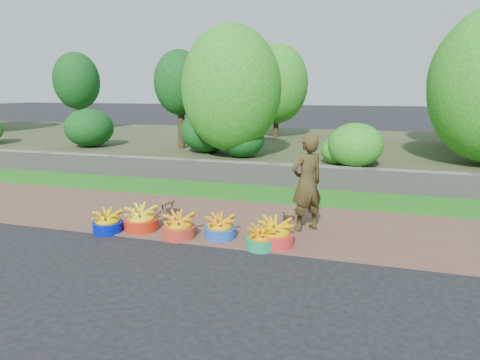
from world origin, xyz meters
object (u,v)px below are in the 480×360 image
(basin_b, at_px, (141,220))
(basin_e, at_px, (261,239))
(stool_left, at_px, (164,203))
(vendor_woman, at_px, (307,183))
(basin_d, at_px, (220,228))
(stool_right, at_px, (290,212))
(basin_f, at_px, (275,234))
(basin_c, at_px, (179,227))
(basin_a, at_px, (108,223))

(basin_b, relative_size, basin_e, 1.26)
(stool_left, bearing_deg, basin_e, -25.15)
(basin_e, bearing_deg, vendor_woman, 61.02)
(basin_d, bearing_deg, stool_left, 151.15)
(vendor_woman, bearing_deg, basin_e, 19.96)
(stool_left, distance_m, stool_right, 2.31)
(basin_f, bearing_deg, basin_b, 178.60)
(basin_c, xyz_separation_m, basin_d, (0.64, 0.14, -0.01))
(basin_b, distance_m, basin_c, 0.75)
(basin_b, xyz_separation_m, stool_right, (2.32, 0.99, 0.05))
(basin_a, height_order, basin_e, basin_a)
(basin_e, height_order, vendor_woman, vendor_woman)
(basin_b, xyz_separation_m, basin_c, (0.74, -0.12, -0.01))
(basin_c, distance_m, stool_right, 1.94)
(basin_d, xyz_separation_m, basin_e, (0.72, -0.23, -0.02))
(basin_a, xyz_separation_m, basin_b, (0.49, 0.22, 0.02))
(basin_a, xyz_separation_m, basin_c, (1.23, 0.10, 0.01))
(basin_f, bearing_deg, vendor_woman, 66.39)
(basin_f, relative_size, stool_left, 1.34)
(basin_d, relative_size, basin_f, 0.89)
(basin_d, distance_m, basin_e, 0.75)
(basin_c, relative_size, stool_right, 1.62)
(basin_a, xyz_separation_m, vendor_woman, (3.12, 0.97, 0.65))
(basin_a, distance_m, basin_b, 0.54)
(basin_c, height_order, basin_e, basin_c)
(basin_c, height_order, vendor_woman, vendor_woman)
(basin_c, relative_size, basin_d, 1.05)
(basin_b, distance_m, stool_left, 0.77)
(basin_b, xyz_separation_m, basin_f, (2.27, -0.06, -0.00))
(basin_b, xyz_separation_m, vendor_woman, (2.62, 0.75, 0.63))
(basin_d, relative_size, basin_e, 1.11)
(basin_e, xyz_separation_m, vendor_woman, (0.53, 0.96, 0.67))
(basin_c, height_order, basin_d, basin_c)
(basin_a, bearing_deg, stool_left, 62.11)
(basin_d, distance_m, vendor_woman, 1.59)
(stool_right, bearing_deg, basin_e, -100.88)
(basin_b, distance_m, basin_e, 2.10)
(basin_d, bearing_deg, vendor_woman, 30.43)
(vendor_woman, bearing_deg, basin_a, -23.71)
(basin_d, bearing_deg, basin_a, -172.64)
(basin_f, distance_m, stool_left, 2.39)
(basin_c, bearing_deg, basin_f, 2.58)
(basin_f, bearing_deg, basin_d, 175.27)
(basin_b, bearing_deg, basin_c, -9.58)
(basin_f, xyz_separation_m, stool_left, (-2.24, 0.82, 0.08))
(basin_a, bearing_deg, basin_b, 24.32)
(basin_c, bearing_deg, vendor_woman, 24.91)
(stool_right, bearing_deg, basin_a, -156.71)
(basin_a, distance_m, stool_left, 1.12)
(basin_e, distance_m, basin_f, 0.24)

